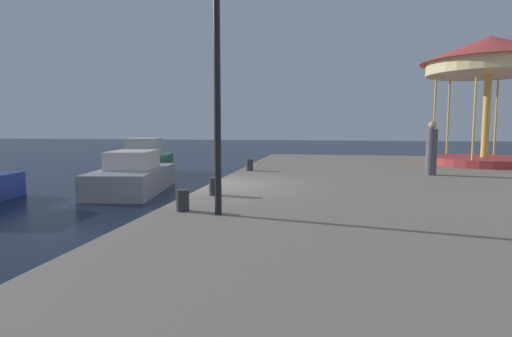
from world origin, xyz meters
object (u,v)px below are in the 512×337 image
at_px(bollard_center, 183,200).
at_px(person_far_corner, 432,150).
at_px(carousel, 489,69).
at_px(motorboat_green, 146,162).
at_px(lamp_post_mid_promenade, 217,47).
at_px(bollard_south, 250,165).
at_px(motorboat_grey, 133,176).
at_px(bollard_north, 214,186).

distance_m(bollard_center, person_far_corner, 9.03).
bearing_deg(carousel, motorboat_green, 179.08).
distance_m(lamp_post_mid_promenade, bollard_south, 7.82).
xyz_separation_m(motorboat_grey, lamp_post_mid_promenade, (5.05, -6.81, 3.13)).
relative_size(motorboat_grey, lamp_post_mid_promenade, 1.15).
bearing_deg(person_far_corner, motorboat_green, 159.19).
bearing_deg(bollard_south, motorboat_grey, -173.41).
height_order(motorboat_green, lamp_post_mid_promenade, lamp_post_mid_promenade).
xyz_separation_m(motorboat_grey, bollard_south, (4.21, 0.49, 0.44)).
height_order(motorboat_green, motorboat_grey, motorboat_green).
bearing_deg(carousel, motorboat_grey, -161.25).
bearing_deg(bollard_north, motorboat_grey, 132.53).
bearing_deg(bollard_south, person_far_corner, -2.58).
relative_size(bollard_south, bollard_north, 1.00).
distance_m(motorboat_grey, bollard_north, 6.54).
xyz_separation_m(bollard_south, person_far_corner, (5.99, -0.27, 0.60)).
distance_m(motorboat_green, motorboat_grey, 5.02).
relative_size(motorboat_grey, carousel, 0.92).
height_order(carousel, bollard_north, carousel).
bearing_deg(motorboat_green, bollard_north, -57.45).
relative_size(bollard_center, person_far_corner, 0.23).
relative_size(motorboat_green, carousel, 0.85).
bearing_deg(lamp_post_mid_promenade, bollard_north, 107.67).
relative_size(motorboat_green, bollard_center, 11.21).
height_order(lamp_post_mid_promenade, bollard_north, lamp_post_mid_promenade).
bearing_deg(bollard_north, person_far_corner, 40.96).
relative_size(lamp_post_mid_promenade, bollard_center, 10.56).
xyz_separation_m(motorboat_green, bollard_center, (6.00, -11.35, 0.32)).
xyz_separation_m(motorboat_green, carousel, (14.90, -0.24, 3.97)).
relative_size(bollard_south, person_far_corner, 0.23).
height_order(motorboat_green, bollard_center, motorboat_green).
height_order(bollard_center, bollard_south, same).
distance_m(motorboat_green, bollard_south, 7.26).
distance_m(carousel, bollard_north, 13.32).
xyz_separation_m(motorboat_green, lamp_post_mid_promenade, (6.73, -11.54, 3.02)).
relative_size(lamp_post_mid_promenade, bollard_north, 10.56).
height_order(motorboat_grey, person_far_corner, person_far_corner).
distance_m(bollard_center, bollard_south, 7.10).
bearing_deg(bollard_center, motorboat_grey, 123.11).
relative_size(motorboat_green, bollard_north, 11.21).
height_order(lamp_post_mid_promenade, bollard_south, lamp_post_mid_promenade).
height_order(carousel, bollard_south, carousel).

